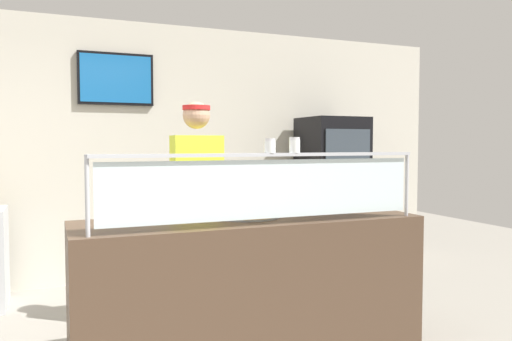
{
  "coord_description": "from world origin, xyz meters",
  "views": [
    {
      "loc": [
        -0.07,
        -2.67,
        1.44
      ],
      "look_at": [
        1.18,
        0.38,
        1.26
      ],
      "focal_mm": 35.14,
      "sensor_mm": 36.0,
      "label": 1
    }
  ],
  "objects_px": {
    "parmesan_shaker": "(270,147)",
    "pizza_tray": "(247,215)",
    "pepper_flake_shaker": "(295,146)",
    "drink_fridge": "(332,194)",
    "pizza_server": "(246,212)",
    "worker_figure": "(198,199)"
  },
  "relations": [
    {
      "from": "parmesan_shaker",
      "to": "drink_fridge",
      "type": "relative_size",
      "value": 0.05
    },
    {
      "from": "pepper_flake_shaker",
      "to": "worker_figure",
      "type": "relative_size",
      "value": 0.05
    },
    {
      "from": "pizza_tray",
      "to": "pepper_flake_shaker",
      "type": "height_order",
      "value": "pepper_flake_shaker"
    },
    {
      "from": "pizza_tray",
      "to": "pepper_flake_shaker",
      "type": "distance_m",
      "value": 0.6
    },
    {
      "from": "pizza_tray",
      "to": "pepper_flake_shaker",
      "type": "bearing_deg",
      "value": -62.55
    },
    {
      "from": "pizza_server",
      "to": "pepper_flake_shaker",
      "type": "distance_m",
      "value": 0.57
    },
    {
      "from": "pizza_tray",
      "to": "drink_fridge",
      "type": "bearing_deg",
      "value": 46.5
    },
    {
      "from": "pizza_server",
      "to": "drink_fridge",
      "type": "xyz_separation_m",
      "value": [
        1.78,
        1.88,
        -0.12
      ]
    },
    {
      "from": "pizza_server",
      "to": "drink_fridge",
      "type": "bearing_deg",
      "value": 31.52
    },
    {
      "from": "pizza_tray",
      "to": "pizza_server",
      "type": "bearing_deg",
      "value": -121.41
    },
    {
      "from": "pepper_flake_shaker",
      "to": "drink_fridge",
      "type": "bearing_deg",
      "value": 54.24
    },
    {
      "from": "parmesan_shaker",
      "to": "pizza_tray",
      "type": "bearing_deg",
      "value": 92.4
    },
    {
      "from": "drink_fridge",
      "to": "parmesan_shaker",
      "type": "bearing_deg",
      "value": -128.47
    },
    {
      "from": "drink_fridge",
      "to": "pizza_tray",
      "type": "bearing_deg",
      "value": -133.5
    },
    {
      "from": "pizza_server",
      "to": "worker_figure",
      "type": "bearing_deg",
      "value": 85.48
    },
    {
      "from": "pizza_server",
      "to": "pepper_flake_shaker",
      "type": "height_order",
      "value": "pepper_flake_shaker"
    },
    {
      "from": "pizza_server",
      "to": "worker_figure",
      "type": "relative_size",
      "value": 0.16
    },
    {
      "from": "pizza_tray",
      "to": "drink_fridge",
      "type": "height_order",
      "value": "drink_fridge"
    },
    {
      "from": "pepper_flake_shaker",
      "to": "drink_fridge",
      "type": "height_order",
      "value": "drink_fridge"
    },
    {
      "from": "parmesan_shaker",
      "to": "drink_fridge",
      "type": "distance_m",
      "value": 2.86
    },
    {
      "from": "pepper_flake_shaker",
      "to": "worker_figure",
      "type": "height_order",
      "value": "worker_figure"
    },
    {
      "from": "pizza_server",
      "to": "worker_figure",
      "type": "distance_m",
      "value": 0.72
    }
  ]
}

